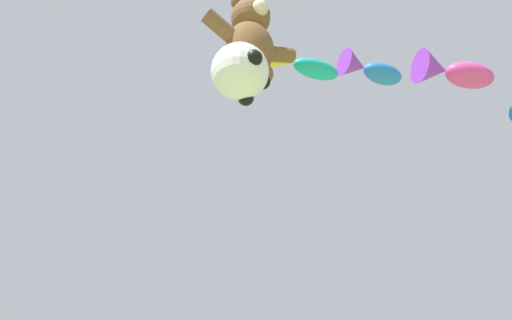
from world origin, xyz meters
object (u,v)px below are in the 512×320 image
at_px(soccer_ball_kite, 241,72).
at_px(fish_kite_teal, 299,64).
at_px(fish_kite_magenta, 452,72).
at_px(fish_kite_cobalt, 369,69).
at_px(teddy_bear_kite, 251,38).

distance_m(soccer_ball_kite, fish_kite_teal, 3.03).
relative_size(fish_kite_teal, fish_kite_magenta, 0.81).
xyz_separation_m(fish_kite_teal, fish_kite_cobalt, (1.91, -0.45, 0.46)).
distance_m(fish_kite_teal, fish_kite_cobalt, 2.01).
bearing_deg(fish_kite_cobalt, teddy_bear_kite, -178.22).
relative_size(soccer_ball_kite, fish_kite_teal, 0.62).
height_order(teddy_bear_kite, fish_kite_teal, teddy_bear_kite).
bearing_deg(soccer_ball_kite, teddy_bear_kite, 36.22).
bearing_deg(soccer_ball_kite, fish_kite_teal, 22.17).
bearing_deg(fish_kite_teal, fish_kite_magenta, -17.21).
bearing_deg(teddy_bear_kite, fish_kite_magenta, -7.06).
distance_m(fish_kite_teal, fish_kite_magenta, 4.46).
height_order(soccer_ball_kite, fish_kite_magenta, fish_kite_magenta).
distance_m(fish_kite_cobalt, fish_kite_magenta, 2.45).
distance_m(teddy_bear_kite, fish_kite_magenta, 6.10).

